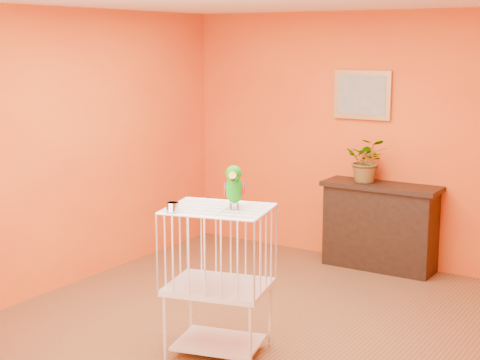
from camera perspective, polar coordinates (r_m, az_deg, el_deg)
The scene contains 8 objects.
ground at distance 6.13m, azimuth 0.64°, elevation -11.21°, with size 4.50×4.50×0.00m, color brown.
room_shell at distance 5.73m, azimuth 0.68°, elevation 3.66°, with size 4.50×4.50×4.50m.
console_cabinet at distance 7.61m, azimuth 10.79°, elevation -3.55°, with size 1.19×0.43×0.88m.
potted_plant at distance 7.57m, azimuth 9.91°, elevation 1.18°, with size 0.41×0.46×0.36m, color #26722D.
framed_picture at distance 7.68m, azimuth 9.45°, elevation 6.53°, with size 0.62×0.04×0.50m.
birdcage at distance 5.41m, azimuth -1.68°, elevation -7.71°, with size 0.83×0.71×1.11m.
feed_cup at distance 5.16m, azimuth -5.24°, elevation -2.09°, with size 0.09×0.09×0.06m, color silver.
parrot at distance 5.21m, azimuth -0.46°, elevation -0.50°, with size 0.20×0.28×0.32m.
Camera 1 is at (2.98, -4.84, 2.28)m, focal length 55.00 mm.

